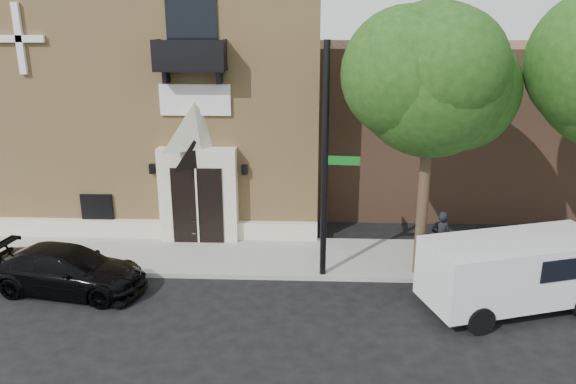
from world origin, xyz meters
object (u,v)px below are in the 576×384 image
at_px(cargo_van, 521,270).
at_px(fire_hydrant, 440,264).
at_px(black_sedan, 67,270).
at_px(street_sign, 326,163).
at_px(pedestrian_near, 440,238).
at_px(dumpster, 526,255).

height_order(cargo_van, fire_hydrant, cargo_van).
distance_m(black_sedan, street_sign, 7.87).
bearing_deg(black_sedan, fire_hydrant, -75.12).
relative_size(black_sedan, pedestrian_near, 2.63).
bearing_deg(cargo_van, pedestrian_near, 105.34).
height_order(street_sign, fire_hydrant, street_sign).
xyz_separation_m(cargo_van, fire_hydrant, (-1.71, 1.55, -0.57)).
distance_m(fire_hydrant, pedestrian_near, 1.03).
bearing_deg(black_sedan, pedestrian_near, -70.51).
bearing_deg(street_sign, black_sedan, -166.31).
distance_m(cargo_van, fire_hydrant, 2.37).
bearing_deg(black_sedan, dumpster, -74.54).
relative_size(fire_hydrant, dumpster, 0.43).
bearing_deg(street_sign, fire_hydrant, 4.53).
bearing_deg(fire_hydrant, street_sign, 179.69).
height_order(black_sedan, cargo_van, cargo_van).
height_order(black_sedan, dumpster, black_sedan).
bearing_deg(black_sedan, cargo_van, -83.07).
relative_size(black_sedan, street_sign, 0.66).
height_order(street_sign, dumpster, street_sign).
bearing_deg(fire_hydrant, pedestrian_near, 80.50).
distance_m(street_sign, pedestrian_near, 4.48).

